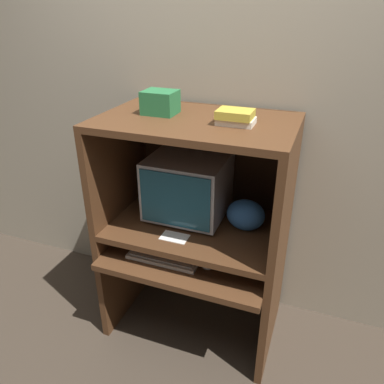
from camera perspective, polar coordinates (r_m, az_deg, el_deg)
ground_plane at (r=2.43m, az=-2.39°, el=-23.92°), size 12.00×12.00×0.00m
wall_back at (r=2.28m, az=4.02°, el=12.04°), size 6.00×0.06×2.60m
desk_base at (r=2.32m, az=0.02°, el=-13.10°), size 1.01×0.72×0.61m
desk_monitor_shelf at (r=2.17m, az=0.56°, el=-5.46°), size 1.01×0.65×0.14m
hutch_upper at (r=2.00m, az=0.97°, el=5.78°), size 1.01×0.65×0.61m
crt_monitor at (r=2.15m, az=-0.63°, el=0.90°), size 0.43×0.40×0.37m
keyboard at (r=2.11m, az=-4.27°, el=-9.78°), size 0.40×0.15×0.03m
mouse at (r=2.04m, az=2.30°, el=-11.33°), size 0.06×0.04×0.03m
snack_bag at (r=2.08m, az=8.19°, el=-3.46°), size 0.21×0.16×0.17m
book_stack at (r=1.82m, az=6.65°, el=11.27°), size 0.18×0.13×0.07m
paper_card at (r=2.03m, az=-2.67°, el=-6.88°), size 0.15×0.10×0.00m
storage_box at (r=1.99m, az=-4.86°, el=13.47°), size 0.17×0.14×0.12m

